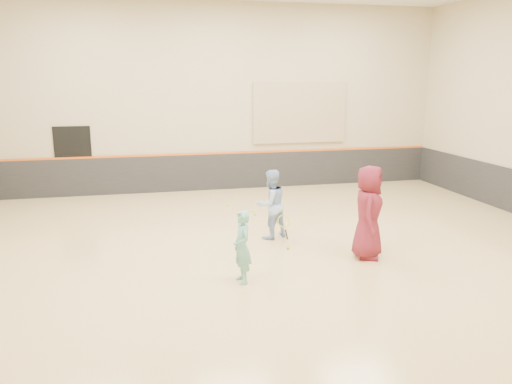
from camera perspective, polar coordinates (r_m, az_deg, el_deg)
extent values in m
cube|color=tan|center=(11.09, 0.26, -6.77)|extent=(15.00, 12.00, 0.20)
cube|color=#C1B08D|center=(16.37, -4.55, 10.63)|extent=(15.00, 0.02, 6.00)
cube|color=#C1B08D|center=(4.83, 16.63, 4.85)|extent=(15.00, 0.02, 6.00)
cube|color=#232326|center=(16.60, -4.39, 2.32)|extent=(14.90, 0.04, 1.20)
cube|color=#D85914|center=(16.49, -4.42, 4.43)|extent=(14.90, 0.03, 0.06)
cube|color=tan|center=(16.97, 5.02, 9.01)|extent=(3.20, 0.08, 2.00)
cube|color=black|center=(16.50, -20.10, 3.27)|extent=(1.10, 0.05, 2.20)
imported|color=#66B2A6|center=(9.01, -1.60, -6.29)|extent=(0.38, 0.53, 1.34)
imported|color=#96B7E9|center=(11.46, 1.70, -1.41)|extent=(0.96, 0.87, 1.61)
imported|color=maroon|center=(10.42, 12.72, -2.26)|extent=(0.96, 1.11, 1.93)
sphere|color=#AAC52D|center=(10.92, 3.67, -6.38)|extent=(0.07, 0.07, 0.07)
sphere|color=gold|center=(10.20, 13.58, -1.32)|extent=(0.07, 0.07, 0.07)
sphere|color=#E2F037|center=(14.54, -3.32, -1.46)|extent=(0.07, 0.07, 0.07)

